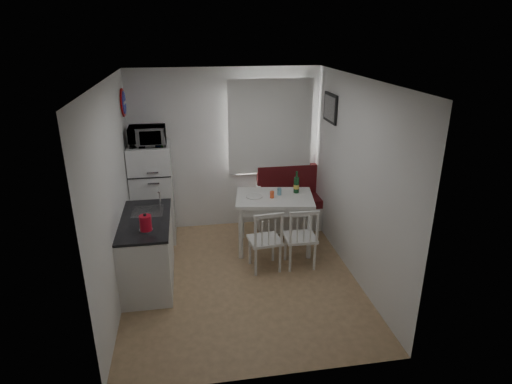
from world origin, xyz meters
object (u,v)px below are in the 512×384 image
Objects in this scene: dining_table at (275,202)px; wine_bottle at (297,182)px; bench at (299,206)px; chair_right at (302,232)px; fridge at (153,193)px; microwave at (147,136)px; kettle at (146,223)px; kitchen_counter at (148,250)px; chair_left at (266,235)px.

wine_bottle reaches higher than dining_table.
chair_right is at bearing -103.06° from bench.
fridge reaches higher than wine_bottle.
bench is at bearing 78.17° from chair_right.
kettle is at bearing -88.90° from microwave.
bench is (2.37, 1.36, -0.12)m from kitchen_counter.
kettle reaches higher than chair_left.
kitchen_counter is 1.08× the size of dining_table.
kitchen_counter reaches higher than bench.
wine_bottle is (0.35, 0.10, 0.26)m from dining_table.
microwave is (-2.03, 1.22, 1.12)m from chair_right.
bench is at bearing 53.58° from chair_left.
bench is 0.93m from wine_bottle.
bench reaches higher than chair_left.
bench is 2.95× the size of chair_left.
chair_right reaches higher than dining_table.
microwave is 2.28m from wine_bottle.
kettle is at bearing -143.31° from bench.
chair_left is 0.50m from chair_right.
dining_table is 0.80× the size of fridge.
fridge is at bearing -177.25° from bench.
chair_right is at bearing 9.96° from kettle.
kettle reaches higher than bench.
bench is at bearing 36.69° from kettle.
wine_bottle reaches higher than chair_right.
dining_table is 5.48× the size of kettle.
dining_table is at bearing 63.64° from chair_left.
kettle is (-1.75, -1.01, 0.27)m from dining_table.
chair_right is 2.40m from fridge.
kitchen_counter is 2.73× the size of chair_right.
chair_left is at bearing -0.80° from kitchen_counter.
kitchen_counter is 2.54× the size of microwave.
kitchen_counter is 2.34m from wine_bottle.
fridge is at bearing 149.32° from chair_right.
bench is 2.71m from microwave.
chair_left is (1.55, -0.02, 0.10)m from kitchen_counter.
microwave is at bearing 172.07° from dining_table.
dining_table is 2.04m from kettle.
bench is at bearing 60.81° from dining_table.
chair_right is at bearing -60.02° from dining_table.
fridge reaches higher than kettle.
chair_right is at bearing -0.61° from kitchen_counter.
kettle reaches higher than dining_table.
chair_right is (2.05, -0.02, 0.10)m from kitchen_counter.
kettle is (0.03, -1.57, -0.67)m from microwave.
fridge is 0.91m from microwave.
fridge reaches higher than dining_table.
kettle reaches higher than chair_right.
microwave is (-1.53, 1.22, 1.12)m from chair_left.
bench is 2.94× the size of chair_right.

